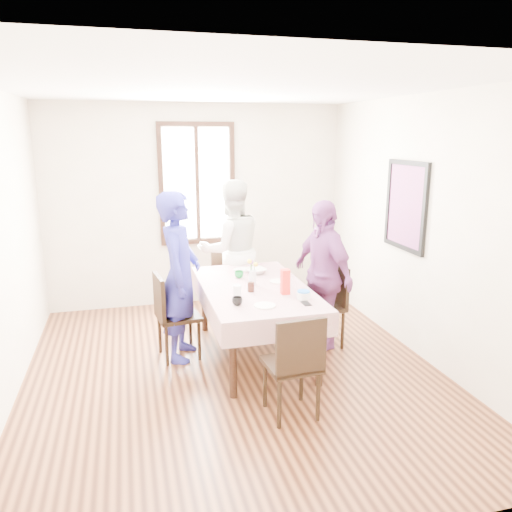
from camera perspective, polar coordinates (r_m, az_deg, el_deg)
The scene contains 30 objects.
ground at distance 5.05m, azimuth -2.56°, elevation -13.21°, with size 4.50×4.50×0.00m, color #33180E.
back_wall at distance 6.78m, azimuth -6.76°, elevation 5.74°, with size 4.00×4.00×0.00m, color beige.
right_wall at distance 5.37m, azimuth 18.63°, elevation 2.97°, with size 4.50×4.50×0.00m, color beige.
window_frame at distance 6.73m, azimuth -6.81°, elevation 8.25°, with size 1.02×0.06×1.62m, color black.
window_pane at distance 6.74m, azimuth -6.82°, elevation 8.25°, with size 0.90×0.02×1.50m, color white.
art_poster at distance 5.58m, azimuth 16.93°, elevation 5.57°, with size 0.04×0.76×0.96m, color red.
dining_table at distance 5.27m, azimuth -0.14°, elevation -7.55°, with size 0.94×1.74×0.75m, color black.
tablecloth at distance 5.14m, azimuth -0.14°, elevation -3.60°, with size 1.06×1.86×0.01m, color #580A1A.
chair_left at distance 5.26m, azimuth -8.96°, elevation -6.82°, with size 0.42×0.42×0.91m, color black.
chair_right at distance 5.52m, azimuth 7.66°, elevation -5.75°, with size 0.42×0.42×0.91m, color black.
chair_far at distance 6.34m, azimuth -2.88°, elevation -3.05°, with size 0.42×0.42×0.91m, color black.
chair_near at distance 4.19m, azimuth 4.11°, elevation -12.31°, with size 0.42×0.42×0.91m, color black.
person_left at distance 5.13m, azimuth -8.90°, elevation -2.37°, with size 0.64×0.42×1.76m, color navy.
person_far at distance 6.21m, azimuth -2.89°, elevation 0.68°, with size 0.86×0.67×1.77m, color beige.
person_right at distance 5.41m, azimuth 7.57°, elevation -2.16°, with size 0.96×0.40×1.63m, color #7F3C7F.
mug_black at distance 4.58m, azimuth -2.18°, elevation -5.23°, with size 0.10×0.10×0.08m, color black.
mug_flag at distance 5.14m, azimuth 3.39°, elevation -3.04°, with size 0.10×0.10×0.09m, color red.
mug_green at distance 5.43m, azimuth -1.98°, elevation -2.13°, with size 0.10×0.10×0.08m, color #0C7226.
serving_bowl at distance 5.60m, azimuth -0.01°, elevation -1.75°, with size 0.23×0.23×0.06m, color white.
juice_carton at distance 4.87m, azimuth 3.40°, elevation -3.00°, with size 0.08×0.08×0.25m, color red.
butter_tub at distance 4.78m, azimuth 5.51°, elevation -4.53°, with size 0.14×0.14×0.07m, color white.
jam_jar at distance 4.96m, azimuth -0.59°, elevation -3.60°, with size 0.07×0.07×0.10m, color black.
drinking_glass at distance 4.81m, azimuth -2.19°, elevation -4.06°, with size 0.08×0.08×0.11m, color silver.
smartphone at distance 4.65m, azimuth 5.80°, elevation -5.46°, with size 0.07×0.14×0.01m, color black.
flower_vase at distance 5.18m, azimuth -0.41°, elevation -2.48°, with size 0.08×0.08×0.16m, color silver.
plate_right at distance 5.30m, azimuth 2.68°, elevation -2.93°, with size 0.20×0.20×0.01m, color white.
plate_far at distance 5.75m, azimuth -1.64°, elevation -1.57°, with size 0.20×0.20×0.01m, color white.
plate_near at distance 4.56m, azimuth 1.03°, elevation -5.73°, with size 0.20×0.20×0.01m, color white.
butter_lid at distance 4.77m, azimuth 5.52°, elevation -4.07°, with size 0.12×0.12×0.01m, color blue.
flower_bunch at distance 5.15m, azimuth -0.41°, elevation -1.11°, with size 0.09×0.09×0.10m, color yellow, non-canonical shape.
Camera 1 is at (-0.94, -4.40, 2.30)m, focal length 34.67 mm.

